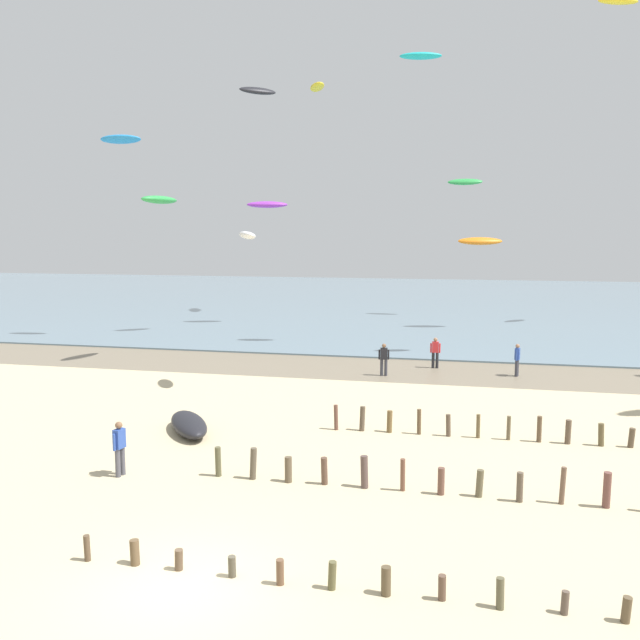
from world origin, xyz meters
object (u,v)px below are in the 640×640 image
object	(u,v)px
person_by_waterline	(517,359)
kite_aloft_13	(247,235)
kite_aloft_6	(317,87)
kite_aloft_5	(465,182)
kite_aloft_10	(159,200)
grounded_kite	(189,424)
kite_aloft_9	(258,91)
kite_aloft_4	(421,56)
kite_aloft_3	(121,139)
kite_aloft_1	(480,241)
person_mid_beach	(435,352)
kite_aloft_0	(618,1)
person_nearest_camera	(384,359)
person_left_flank	(120,447)
kite_aloft_7	(267,205)

from	to	relation	value
person_by_waterline	kite_aloft_13	xyz separation A→B (m)	(-12.73, -5.76, 6.40)
kite_aloft_6	kite_aloft_13	world-z (taller)	kite_aloft_6
kite_aloft_5	kite_aloft_10	size ratio (longest dim) A/B	1.05
kite_aloft_6	kite_aloft_10	world-z (taller)	kite_aloft_6
person_by_waterline	grounded_kite	distance (m)	18.15
grounded_kite	kite_aloft_9	size ratio (longest dim) A/B	1.23
kite_aloft_4	kite_aloft_3	bearing A→B (deg)	-8.26
grounded_kite	kite_aloft_9	distance (m)	28.88
kite_aloft_10	person_by_waterline	bearing A→B (deg)	105.78
kite_aloft_4	person_by_waterline	bearing A→B (deg)	118.09
kite_aloft_1	kite_aloft_9	size ratio (longest dim) A/B	1.26
person_mid_beach	kite_aloft_0	bearing A→B (deg)	23.45
kite_aloft_5	kite_aloft_0	bearing A→B (deg)	113.36
grounded_kite	kite_aloft_0	distance (m)	32.05
person_nearest_camera	person_mid_beach	bearing A→B (deg)	45.84
person_nearest_camera	kite_aloft_4	distance (m)	19.45
person_by_waterline	kite_aloft_9	size ratio (longest dim) A/B	0.64
person_by_waterline	kite_aloft_0	xyz separation A→B (m)	(4.95, 5.22, 19.05)
person_left_flank	kite_aloft_7	xyz separation A→B (m)	(-5.41, 33.46, 8.79)
person_mid_beach	kite_aloft_6	size ratio (longest dim) A/B	0.53
person_mid_beach	kite_aloft_1	distance (m)	17.07
person_left_flank	kite_aloft_7	distance (m)	35.02
kite_aloft_1	kite_aloft_13	world-z (taller)	kite_aloft_13
kite_aloft_1	kite_aloft_10	world-z (taller)	kite_aloft_10
kite_aloft_6	kite_aloft_13	xyz separation A→B (m)	(3.21, -29.09, -12.86)
kite_aloft_0	kite_aloft_7	world-z (taller)	kite_aloft_0
person_left_flank	kite_aloft_6	size ratio (longest dim) A/B	0.53
kite_aloft_5	kite_aloft_4	bearing A→B (deg)	81.37
person_by_waterline	kite_aloft_6	size ratio (longest dim) A/B	0.53
kite_aloft_13	kite_aloft_10	bearing A→B (deg)	21.75
person_mid_beach	person_left_flank	world-z (taller)	same
kite_aloft_9	kite_aloft_10	bearing A→B (deg)	37.79
person_left_flank	grounded_kite	world-z (taller)	person_left_flank
person_nearest_camera	kite_aloft_5	bearing A→B (deg)	81.64
kite_aloft_6	kite_aloft_9	size ratio (longest dim) A/B	1.21
person_left_flank	kite_aloft_9	world-z (taller)	kite_aloft_9
person_nearest_camera	kite_aloft_6	size ratio (longest dim) A/B	0.53
person_left_flank	kite_aloft_5	bearing A→B (deg)	76.66
kite_aloft_5	kite_aloft_6	bearing A→B (deg)	5.31
kite_aloft_9	kite_aloft_13	distance (m)	19.17
kite_aloft_6	kite_aloft_7	size ratio (longest dim) A/B	1.00
kite_aloft_5	person_by_waterline	bearing A→B (deg)	97.81
kite_aloft_0	kite_aloft_9	size ratio (longest dim) A/B	0.86
person_by_waterline	kite_aloft_6	world-z (taller)	kite_aloft_6
person_by_waterline	kite_aloft_10	world-z (taller)	kite_aloft_10
kite_aloft_1	kite_aloft_3	world-z (taller)	kite_aloft_3
kite_aloft_6	person_by_waterline	bearing A→B (deg)	-170.69
kite_aloft_13	kite_aloft_6	bearing A→B (deg)	-23.94
kite_aloft_3	kite_aloft_4	bearing A→B (deg)	176.34
kite_aloft_0	kite_aloft_13	xyz separation A→B (m)	(-17.68, -10.98, -12.65)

